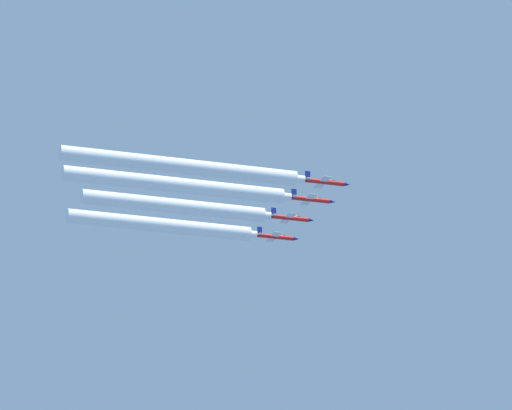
# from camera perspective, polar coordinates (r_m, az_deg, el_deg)

# --- Properties ---
(jet_far_left) EXTENTS (7.31, 10.65, 2.56)m
(jet_far_left) POSITION_cam_1_polar(r_m,az_deg,el_deg) (447.08, 0.62, -0.95)
(jet_far_left) COLOR red
(jet_inner_left) EXTENTS (7.31, 10.65, 2.56)m
(jet_inner_left) POSITION_cam_1_polar(r_m,az_deg,el_deg) (435.83, 1.05, -0.39)
(jet_inner_left) COLOR red
(jet_center) EXTENTS (7.31, 10.65, 2.56)m
(jet_center) POSITION_cam_1_polar(r_m,az_deg,el_deg) (425.23, 1.67, 0.17)
(jet_center) COLOR red
(jet_inner_right) EXTENTS (7.31, 10.65, 2.56)m
(jet_inner_right) POSITION_cam_1_polar(r_m,az_deg,el_deg) (414.25, 2.09, 0.69)
(jet_inner_right) COLOR red
(smoke_trail_far_left) EXTENTS (3.28, 44.71, 3.28)m
(smoke_trail_far_left) POSITION_cam_1_polar(r_m,az_deg,el_deg) (439.94, -2.77, -0.61)
(smoke_trail_far_left) COLOR white
(smoke_trail_inner_left) EXTENTS (3.28, 43.58, 3.28)m
(smoke_trail_inner_left) POSITION_cam_1_polar(r_m,az_deg,el_deg) (428.67, -2.34, -0.04)
(smoke_trail_inner_left) COLOR white
(smoke_trail_center) EXTENTS (3.28, 51.22, 3.28)m
(smoke_trail_center) POSITION_cam_1_polar(r_m,az_deg,el_deg) (416.91, -2.31, 0.59)
(smoke_trail_center) COLOR white
(smoke_trail_inner_right) EXTENTS (3.28, 53.37, 3.28)m
(smoke_trail_inner_right) POSITION_cam_1_polar(r_m,az_deg,el_deg) (405.51, -2.13, 1.15)
(smoke_trail_inner_right) COLOR white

